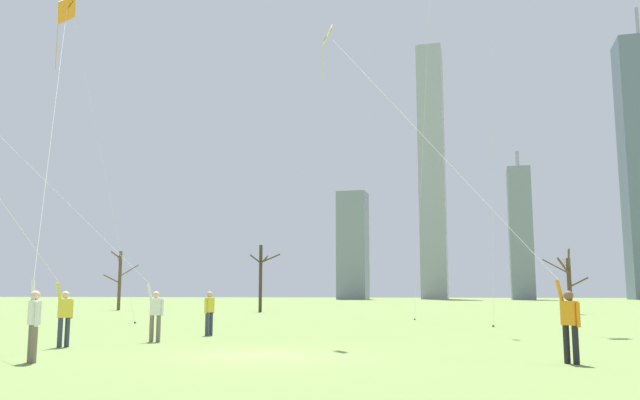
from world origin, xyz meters
The scene contains 13 objects.
ground_plane centered at (0.00, 0.00, 0.00)m, with size 400.00×400.00×0.00m, color olive.
kite_flyer_midfield_center_purple centered at (-6.65, -1.10, 2.88)m, with size 1.76×12.80×13.36m.
kite_flyer_midfield_right_yellow centered at (6.45, 0.56, 2.23)m, with size 7.47×6.71×11.32m.
kite_flyer_foreground_right_white centered at (-7.21, 3.04, 3.23)m, with size 15.24×2.80×15.64m.
kite_flyer_midfield_left_orange centered at (-5.50, -1.50, 3.30)m, with size 5.25×7.81×12.72m.
bystander_watching_nearby centered at (-4.46, 6.76, 0.90)m, with size 0.29×0.49×1.62m.
distant_kite_drifting_left_blue centered at (-15.81, 13.22, 16.72)m, with size 4.81×1.97×20.16m.
bare_tree_rightmost centered at (-26.92, 37.36, 2.86)m, with size 2.42×2.13×5.38m.
bare_tree_leftmost centered at (-12.66, 35.82, 3.02)m, with size 2.32×1.85×5.58m.
bare_tree_left_of_center centered at (11.75, 36.75, 2.52)m, with size 3.22×3.40×4.90m.
skyline_short_annex centered at (13.94, 138.82, 15.14)m, with size 5.09×7.96×34.37m.
skyline_mid_tower_right centered at (-6.57, 149.09, 32.63)m, with size 6.43×7.65×65.26m.
skyline_mid_tower_left centered at (-25.17, 137.75, 12.98)m, with size 7.00×6.40×25.96m.
Camera 1 is at (5.55, -15.91, 1.57)m, focal length 36.29 mm.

